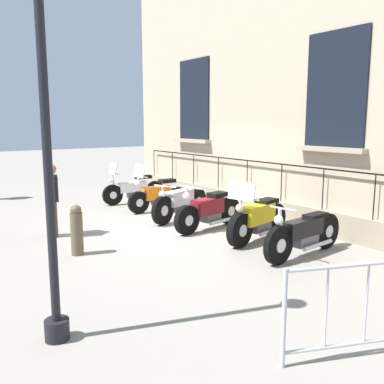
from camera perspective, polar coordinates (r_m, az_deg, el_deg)
The scene contains 11 objects.
ground_plane at distance 10.22m, azimuth -0.61°, elevation -4.50°, with size 60.00×60.00×0.00m, color gray.
building_facade at distance 11.57m, azimuth 9.38°, elevation 18.87°, with size 0.82×11.48×8.96m.
motorcycle_white at distance 13.05m, azimuth -7.87°, elevation 0.36°, with size 2.06×0.58×1.27m.
motorcycle_orange at distance 11.82m, azimuth -4.61°, elevation -0.46°, with size 1.92×0.64×1.34m.
motorcycle_silver at distance 10.73m, azimuth -1.54°, elevation -1.39°, with size 2.08×0.92×0.95m.
motorcycle_maroon at distance 9.77m, azimuth 2.28°, elevation -2.58°, with size 2.08×0.73×1.07m.
motorcycle_yellow at distance 8.94m, azimuth 8.87°, elevation -3.64°, with size 2.00×0.78×1.30m.
motorcycle_black at distance 8.11m, azimuth 14.89°, elevation -5.41°, with size 2.21×0.57×1.00m.
lamppost at distance 4.76m, azimuth -19.14°, elevation 8.48°, with size 0.31×0.31×4.47m.
bollard at distance 8.18m, azimuth -15.29°, elevation -4.94°, with size 0.23×0.23×0.95m.
pedestrian_walking at distance 9.55m, azimuth -18.26°, elevation -0.56°, with size 0.31×0.51×1.58m.
Camera 1 is at (5.68, 8.14, 2.46)m, focal length 39.55 mm.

